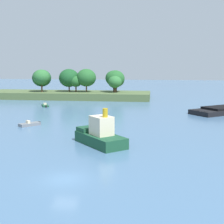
{
  "coord_description": "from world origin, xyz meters",
  "views": [
    {
      "loc": [
        8.63,
        -29.12,
        11.16
      ],
      "look_at": [
        -0.32,
        36.7,
        1.2
      ],
      "focal_mm": 51.54,
      "sensor_mm": 36.0,
      "label": 1
    }
  ],
  "objects": [
    {
      "name": "ground_plane",
      "position": [
        0.0,
        0.0,
        0.0
      ],
      "size": [
        400.0,
        400.0,
        0.0
      ],
      "primitive_type": "plane",
      "color": "#476B8E"
    },
    {
      "name": "treeline_island",
      "position": [
        -17.42,
        72.78,
        3.59
      ],
      "size": [
        53.08,
        14.29,
        9.6
      ],
      "color": "#4C6038",
      "rests_on": "ground"
    },
    {
      "name": "fishing_skiff",
      "position": [
        -14.01,
        25.83,
        0.29
      ],
      "size": [
        3.63,
        3.87,
        1.02
      ],
      "color": "slate",
      "rests_on": "ground"
    },
    {
      "name": "tugboat",
      "position": [
        1.06,
        13.97,
        1.38
      ],
      "size": [
        8.33,
        8.77,
        5.27
      ],
      "color": "#19472D",
      "rests_on": "ground"
    },
    {
      "name": "small_motorboat",
      "position": [
        -20.38,
        52.34,
        0.22
      ],
      "size": [
        3.26,
        4.72,
        0.88
      ],
      "color": "#19472D",
      "rests_on": "ground"
    }
  ]
}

